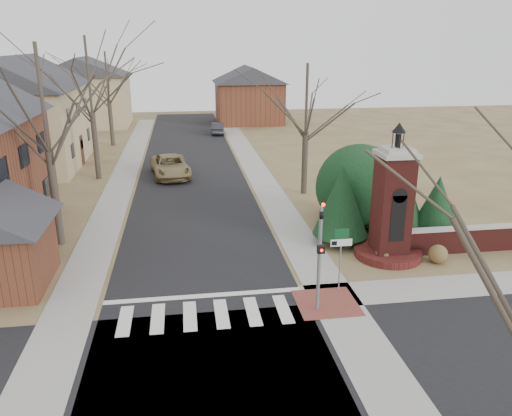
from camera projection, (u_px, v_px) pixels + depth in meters
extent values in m
plane|color=brown|center=(207.00, 326.00, 18.20)|extent=(120.00, 120.00, 0.00)
cube|color=black|center=(192.00, 175.00, 38.84)|extent=(8.00, 70.00, 0.01)
cube|color=black|center=(212.00, 378.00, 15.39)|extent=(120.00, 8.00, 0.01)
cube|color=silver|center=(206.00, 315.00, 18.95)|extent=(8.00, 2.20, 0.02)
cube|color=silver|center=(204.00, 296.00, 20.36)|extent=(8.00, 0.35, 0.02)
cube|color=gray|center=(258.00, 173.00, 39.56)|extent=(2.00, 60.00, 0.02)
cube|color=gray|center=(123.00, 177.00, 38.12)|extent=(2.00, 60.00, 0.02)
cube|color=brown|center=(327.00, 303.00, 19.80)|extent=(2.40, 2.40, 0.02)
cylinder|color=slate|center=(319.00, 260.00, 18.70)|extent=(0.14, 0.14, 4.20)
imported|color=black|center=(321.00, 211.00, 18.08)|extent=(0.15, 0.18, 0.90)
sphere|color=#FF0C05|center=(323.00, 205.00, 17.78)|extent=(0.14, 0.14, 0.14)
cube|color=black|center=(321.00, 249.00, 18.37)|extent=(0.28, 0.16, 0.30)
sphere|color=#FF0C05|center=(322.00, 250.00, 18.29)|extent=(0.11, 0.11, 0.11)
cylinder|color=slate|center=(340.00, 262.00, 20.45)|extent=(0.06, 0.06, 2.60)
cube|color=silver|center=(341.00, 243.00, 20.16)|extent=(0.90, 0.03, 0.30)
cube|color=black|center=(334.00, 243.00, 20.10)|extent=(0.22, 0.02, 0.18)
cube|color=#0D401F|center=(342.00, 234.00, 20.03)|extent=(0.60, 0.03, 0.40)
cylinder|color=#521C18|center=(388.00, 253.00, 24.09)|extent=(3.20, 3.20, 0.36)
cube|color=#521C18|center=(392.00, 207.00, 23.35)|extent=(1.50, 1.50, 5.00)
cube|color=black|center=(398.00, 219.00, 22.77)|extent=(0.70, 0.10, 2.20)
cube|color=gray|center=(397.00, 154.00, 22.54)|extent=(1.70, 1.70, 0.20)
cube|color=gray|center=(397.00, 150.00, 22.48)|extent=(1.30, 1.30, 0.20)
cylinder|color=black|center=(398.00, 141.00, 22.35)|extent=(0.20, 0.20, 0.60)
cone|color=black|center=(399.00, 127.00, 22.16)|extent=(0.64, 0.64, 0.45)
cube|color=#521C18|center=(475.00, 240.00, 24.58)|extent=(7.50, 0.40, 1.20)
cube|color=gray|center=(477.00, 227.00, 24.37)|extent=(7.50, 0.50, 0.10)
cube|color=tan|center=(22.00, 128.00, 40.64)|extent=(9.00, 12.00, 6.40)
cube|color=tan|center=(86.00, 101.00, 60.62)|extent=(10.00, 8.00, 6.00)
cube|color=tan|center=(55.00, 68.00, 57.46)|extent=(0.75, 0.75, 3.08)
cube|color=brown|center=(249.00, 103.00, 63.56)|extent=(8.00, 8.00, 5.00)
cube|color=brown|center=(232.00, 76.00, 60.67)|extent=(0.75, 0.75, 2.80)
cylinder|color=#473D33|center=(339.00, 238.00, 25.69)|extent=(0.20, 0.20, 0.50)
cone|color=black|center=(342.00, 200.00, 25.04)|extent=(2.80, 2.80, 3.60)
cylinder|color=#473D33|center=(391.00, 227.00, 27.28)|extent=(0.20, 0.20, 0.50)
cone|color=black|center=(395.00, 186.00, 26.53)|extent=(3.40, 3.40, 4.20)
cylinder|color=#473D33|center=(434.00, 231.00, 26.62)|extent=(0.20, 0.20, 0.50)
cone|color=black|center=(438.00, 202.00, 26.09)|extent=(2.40, 2.40, 2.80)
sphere|color=black|center=(359.00, 184.00, 27.61)|extent=(4.80, 4.80, 4.80)
cylinder|color=#473D33|center=(55.00, 199.00, 24.91)|extent=(0.40, 0.40, 4.83)
cylinder|color=#473D33|center=(96.00, 146.00, 37.07)|extent=(0.40, 0.40, 5.04)
cylinder|color=#473D33|center=(111.00, 123.00, 49.30)|extent=(0.40, 0.40, 4.41)
cylinder|color=#473D33|center=(305.00, 163.00, 33.59)|extent=(0.40, 0.40, 4.20)
imported|color=olive|center=(170.00, 166.00, 38.25)|extent=(3.38, 6.05, 1.60)
imported|color=#2C2E33|center=(218.00, 128.00, 56.02)|extent=(1.67, 3.98, 1.28)
sphere|color=brown|center=(383.00, 253.00, 23.59)|extent=(0.75, 0.75, 0.75)
sphere|color=brown|center=(438.00, 254.00, 23.28)|extent=(0.89, 0.89, 0.89)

